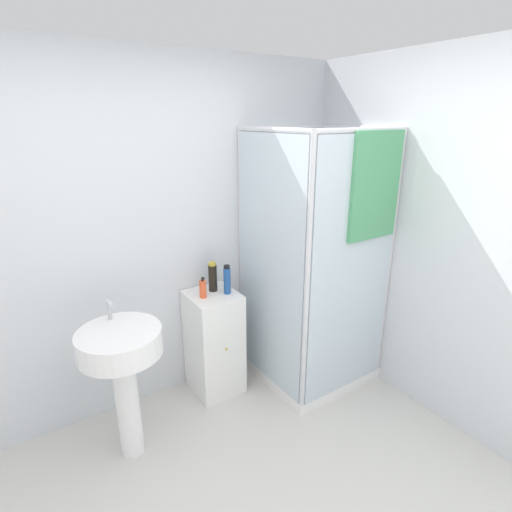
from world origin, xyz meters
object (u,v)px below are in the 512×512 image
sink (122,361)px  shampoo_bottle_tall_black (213,277)px  soap_dispenser (203,289)px  shampoo_bottle_blue (227,280)px

sink → shampoo_bottle_tall_black: bearing=22.5°
shampoo_bottle_tall_black → soap_dispenser: bearing=-150.1°
sink → shampoo_bottle_tall_black: (0.80, 0.33, 0.25)m
shampoo_bottle_tall_black → shampoo_bottle_blue: (0.06, -0.10, -0.00)m
shampoo_bottle_tall_black → shampoo_bottle_blue: size_ratio=1.02×
sink → soap_dispenser: sink is taller
soap_dispenser → shampoo_bottle_blue: size_ratio=0.73×
soap_dispenser → shampoo_bottle_blue: bearing=-11.1°
shampoo_bottle_blue → shampoo_bottle_tall_black: bearing=121.9°
soap_dispenser → shampoo_bottle_tall_black: (0.12, 0.07, 0.04)m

